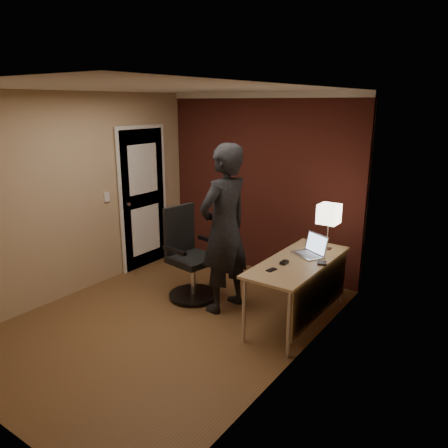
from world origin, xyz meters
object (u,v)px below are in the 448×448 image
Objects in this scene: desk_lamp at (329,214)px; office_chair at (189,259)px; laptop at (312,249)px; person at (224,229)px; phone at (271,270)px; mouse at (284,262)px; desk at (304,273)px; wallet at (322,263)px.

office_chair is at bearing -155.88° from desk_lamp.
desk_lamp is at bearing 76.11° from laptop.
laptop is 0.37× the size of office_chair.
phone is at bearing 80.61° from person.
laptop is 0.45m from mouse.
desk_lamp is at bearing 76.35° from mouse.
office_chair is (-1.30, 0.26, -0.24)m from phone.
laptop reaches higher than desk.
office_chair reaches higher than mouse.
office_chair is at bearing -179.77° from mouse.
desk_lamp reaches higher than phone.
office_chair is at bearing -82.36° from person.
laptop is 3.59× the size of phone.
desk is at bearing 52.44° from mouse.
laptop is at bearing 15.71° from office_chair.
desk is 0.77× the size of person.
person reaches higher than mouse.
laptop is at bearing -103.89° from desk_lamp.
desk_lamp is 4.86× the size of wallet.
mouse reaches higher than desk.
person reaches higher than desk_lamp.
phone is (-0.21, -0.93, -0.41)m from desk_lamp.
laptop is (-0.03, 0.24, 0.19)m from desk.
person reaches higher than laptop.
office_chair is at bearing -173.72° from desk.
laptop is at bearing 123.67° from person.
laptop is 1.00m from person.
phone is 0.83m from person.
mouse is 0.24m from phone.
desk is 0.23m from wallet.
wallet is 0.10× the size of office_chair.
mouse is at bearing -104.90° from desk_lamp.
person reaches higher than desk.
wallet is 1.67m from office_chair.
desk is 13.04× the size of phone.
person is (-0.78, 0.01, 0.23)m from mouse.
office_chair is at bearing -164.29° from laptop.
laptop is (-0.07, -0.27, -0.35)m from desk_lamp.
desk is 1.01m from person.
wallet is at bearing 6.98° from office_chair.
phone is at bearing -102.47° from desk_lamp.
mouse reaches higher than wallet.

